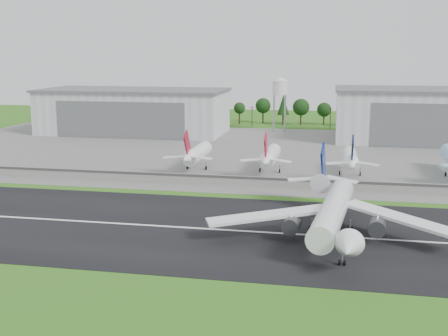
% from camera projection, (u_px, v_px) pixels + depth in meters
% --- Properties ---
extents(ground, '(600.00, 600.00, 0.00)m').
position_uv_depth(ground, '(223.00, 244.00, 124.99)').
color(ground, '#355E16').
rests_on(ground, ground).
extents(runway, '(320.00, 60.00, 0.10)m').
position_uv_depth(runway, '(231.00, 230.00, 134.59)').
color(runway, black).
rests_on(runway, ground).
extents(runway_centerline, '(220.00, 1.00, 0.02)m').
position_uv_depth(runway_centerline, '(231.00, 230.00, 134.58)').
color(runway_centerline, white).
rests_on(runway_centerline, runway).
extents(apron, '(320.00, 150.00, 0.10)m').
position_uv_depth(apron, '(276.00, 152.00, 240.37)').
color(apron, slate).
rests_on(apron, ground).
extents(blast_fence, '(240.00, 0.61, 3.50)m').
position_uv_depth(blast_fence, '(256.00, 182.00, 177.50)').
color(blast_fence, gray).
rests_on(blast_fence, ground).
extents(hangar_west, '(97.00, 44.00, 23.20)m').
position_uv_depth(hangar_west, '(134.00, 111.00, 296.08)').
color(hangar_west, silver).
rests_on(hangar_west, ground).
extents(hangar_east, '(102.00, 47.00, 25.20)m').
position_uv_depth(hangar_east, '(443.00, 115.00, 267.09)').
color(hangar_east, silver).
rests_on(hangar_east, ground).
extents(water_tower, '(8.40, 8.40, 29.40)m').
position_uv_depth(water_tower, '(280.00, 86.00, 298.85)').
color(water_tower, '#99999E').
rests_on(water_tower, ground).
extents(utility_poles, '(230.00, 3.00, 12.00)m').
position_uv_depth(utility_poles, '(290.00, 128.00, 317.30)').
color(utility_poles, black).
rests_on(utility_poles, ground).
extents(treeline, '(320.00, 16.00, 22.00)m').
position_uv_depth(treeline, '(292.00, 125.00, 331.73)').
color(treeline, black).
rests_on(treeline, ground).
extents(main_airliner, '(56.92, 59.26, 18.17)m').
position_uv_depth(main_airliner, '(333.00, 217.00, 128.74)').
color(main_airliner, white).
rests_on(main_airliner, runway).
extents(parked_jet_red_a, '(7.36, 31.29, 16.51)m').
position_uv_depth(parked_jet_red_a, '(196.00, 154.00, 201.99)').
color(parked_jet_red_a, white).
rests_on(parked_jet_red_a, ground).
extents(parked_jet_red_b, '(7.36, 31.29, 16.44)m').
position_uv_depth(parked_jet_red_b, '(269.00, 157.00, 197.03)').
color(parked_jet_red_b, white).
rests_on(parked_jet_red_b, ground).
extents(parked_jet_navy, '(7.36, 31.29, 16.41)m').
position_uv_depth(parked_jet_navy, '(351.00, 160.00, 191.85)').
color(parked_jet_navy, white).
rests_on(parked_jet_navy, ground).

